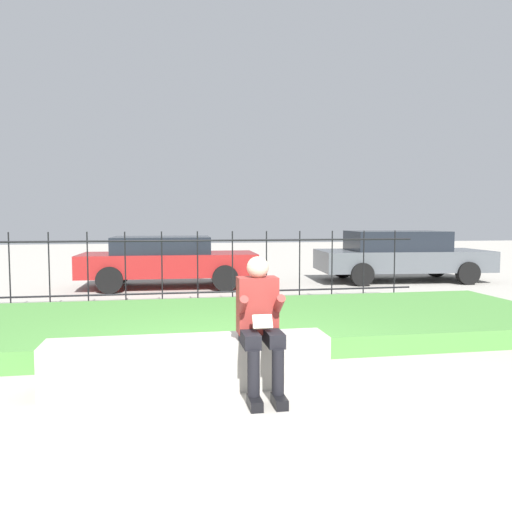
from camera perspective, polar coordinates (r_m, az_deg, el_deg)
The scene contains 7 objects.
ground_plane at distance 5.11m, azimuth -3.39°, elevation -14.56°, with size 60.00×60.00×0.00m, color #A8A399.
stone_bench at distance 5.02m, azimuth -7.62°, elevation -12.31°, with size 2.73×0.46×0.49m.
person_seated_reader at distance 4.71m, azimuth 0.40°, elevation -7.16°, with size 0.42×0.73×1.29m.
grass_berm at distance 7.32m, azimuth -5.60°, elevation -7.76°, with size 10.47×3.27×0.26m.
iron_fence at distance 9.31m, azimuth -6.68°, elevation -1.34°, with size 8.47×0.03×1.42m.
car_parked_center at distance 12.23m, azimuth -10.11°, elevation -0.43°, with size 4.20×1.93×1.23m.
car_parked_right at distance 13.82m, azimuth 16.15°, elevation 0.14°, with size 4.56×2.20×1.34m.
Camera 1 is at (-0.57, -4.81, 1.64)m, focal length 35.00 mm.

